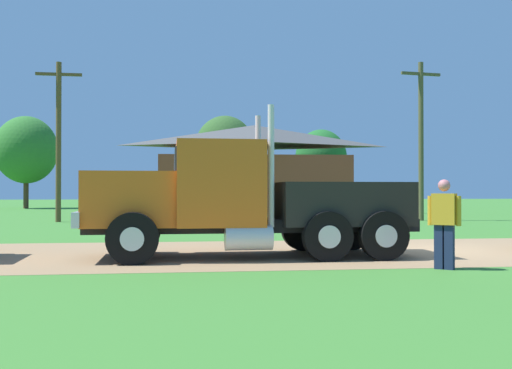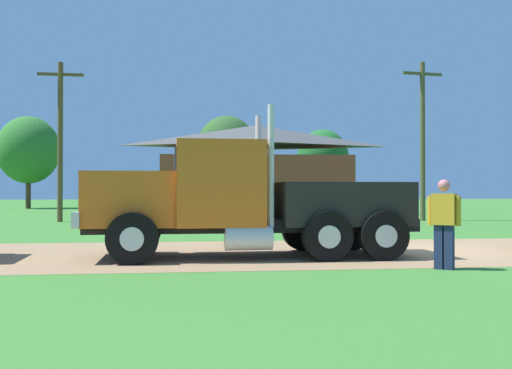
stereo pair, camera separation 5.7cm
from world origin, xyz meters
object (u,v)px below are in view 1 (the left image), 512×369
utility_pole_near (59,137)px  utility_pole_far (421,136)px  shed_building (254,171)px  truck_foreground_white (243,202)px  visitor_walking_mid (444,220)px

utility_pole_near → utility_pole_far: bearing=-2.9°
utility_pole_near → shed_building: bearing=39.9°
truck_foreground_white → shed_building: size_ratio=0.58×
visitor_walking_mid → shed_building: shed_building is taller
shed_building → utility_pole_far: size_ratio=1.61×
shed_building → utility_pole_far: 12.48m
truck_foreground_white → visitor_walking_mid: (3.60, -2.67, -0.32)m
utility_pole_near → utility_pole_far: utility_pole_far is taller
truck_foreground_white → utility_pole_near: utility_pole_near is taller
visitor_walking_mid → shed_building: size_ratio=0.13×
visitor_walking_mid → truck_foreground_white: bearing=143.5°
visitor_walking_mid → utility_pole_near: size_ratio=0.22×
truck_foreground_white → shed_building: (3.47, 25.61, 1.59)m
visitor_walking_mid → utility_pole_near: bearing=119.6°
visitor_walking_mid → shed_building: bearing=90.3°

